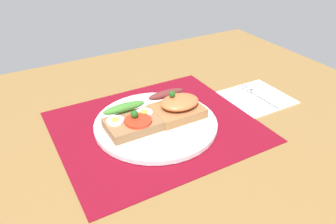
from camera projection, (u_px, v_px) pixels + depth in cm
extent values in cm
cube|color=olive|center=(156.00, 133.00, 72.05)|extent=(120.00, 90.00, 3.20)
cube|color=maroon|center=(156.00, 126.00, 71.14)|extent=(41.39, 35.85, 0.30)
cylinder|color=white|center=(156.00, 124.00, 70.79)|extent=(26.34, 26.34, 1.03)
cube|color=olive|center=(133.00, 125.00, 67.69)|extent=(10.77, 7.82, 1.96)
cylinder|color=red|center=(138.00, 121.00, 66.66)|extent=(5.54, 5.54, 0.60)
ellipsoid|color=#41812D|center=(124.00, 108.00, 69.91)|extent=(9.48, 2.20, 1.80)
sphere|color=#1E5919|center=(135.00, 114.00, 66.66)|extent=(1.60, 1.60, 1.60)
cylinder|color=white|center=(115.00, 121.00, 66.70)|extent=(3.55, 3.55, 0.50)
cylinder|color=yellow|center=(115.00, 120.00, 66.52)|extent=(1.60, 1.60, 0.16)
cylinder|color=white|center=(144.00, 113.00, 69.30)|extent=(3.55, 3.55, 0.50)
cylinder|color=yellow|center=(144.00, 112.00, 69.13)|extent=(1.60, 1.60, 0.16)
cube|color=#9C693C|center=(176.00, 110.00, 72.50)|extent=(10.61, 8.41, 2.04)
ellipsoid|color=orange|center=(179.00, 101.00, 71.51)|extent=(8.70, 6.73, 2.29)
ellipsoid|color=maroon|center=(166.00, 94.00, 74.91)|extent=(9.02, 2.20, 1.80)
sphere|color=#1E5919|center=(172.00, 94.00, 70.51)|extent=(1.40, 1.40, 1.40)
cube|color=white|center=(257.00, 97.00, 81.94)|extent=(14.61, 14.34, 0.60)
cube|color=#B7B7BC|center=(264.00, 98.00, 80.44)|extent=(0.80, 9.70, 0.32)
cube|color=#B7B7BC|center=(250.00, 90.00, 84.19)|extent=(1.50, 1.20, 0.32)
cube|color=#B7B7BC|center=(243.00, 87.00, 85.41)|extent=(0.32, 2.80, 0.32)
cube|color=#B7B7BC|center=(245.00, 87.00, 85.68)|extent=(0.32, 2.80, 0.32)
cube|color=#B7B7BC|center=(247.00, 86.00, 85.95)|extent=(0.32, 2.80, 0.32)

